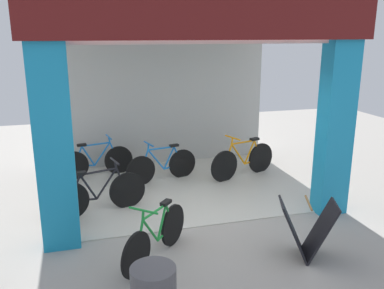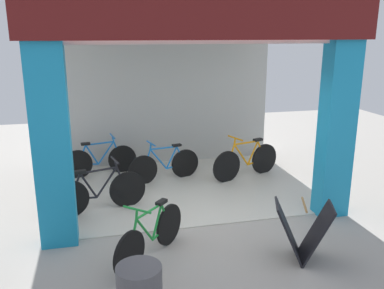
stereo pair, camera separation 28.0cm
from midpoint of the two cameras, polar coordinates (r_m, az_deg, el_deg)
ground_plane at (r=6.84m, az=2.98°, el=-11.30°), size 18.04×18.04×0.00m
shop_facade at (r=7.93m, az=-0.47°, el=7.07°), size 5.22×3.92×3.60m
bicycle_inside_0 at (r=8.70m, az=-2.88°, el=-2.88°), size 1.56×0.51×0.88m
bicycle_inside_1 at (r=7.36m, az=-11.70°, el=-6.50°), size 1.65×0.51×0.92m
bicycle_inside_2 at (r=8.98m, az=8.43°, el=-2.28°), size 1.65×0.64×0.95m
bicycle_inside_3 at (r=9.21m, az=-11.78°, el=-2.15°), size 1.60×0.44×0.89m
bicycle_parked_0 at (r=5.83m, az=-4.33°, el=-12.50°), size 1.09×1.19×0.87m
sandwich_board_sign at (r=5.99m, az=16.36°, el=-11.55°), size 0.89×0.74×0.84m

